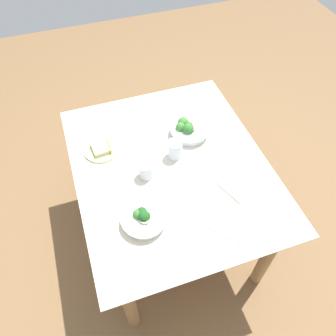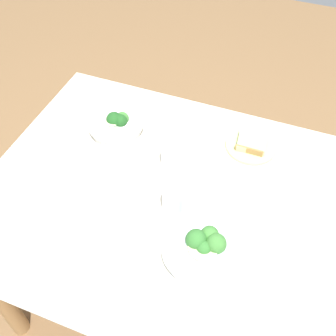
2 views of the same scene
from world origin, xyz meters
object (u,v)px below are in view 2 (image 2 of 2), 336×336
Objects in this scene: table_knife_right at (210,123)px; water_glass_center at (172,156)px; broccoli_bowl_far at (116,125)px; napkin_folded_upper at (61,236)px; bread_side_plate at (251,145)px; fork_by_near_bowl at (203,146)px; water_glass_side at (175,201)px; broccoli_bowl_near at (201,249)px; table_knife_left at (25,178)px; fork_by_far_bowl at (191,313)px.

water_glass_center is at bearing -91.35° from table_knife_right.
broccoli_bowl_far is 1.16× the size of napkin_folded_upper.
napkin_folded_upper is (-0.46, -0.60, -0.01)m from bread_side_plate.
fork_by_near_bowl is 0.50× the size of table_knife_right.
water_glass_side is 0.56× the size of napkin_folded_upper.
fork_by_near_bowl is 0.58× the size of napkin_folded_upper.
water_glass_side reaches higher than broccoli_bowl_near.
broccoli_bowl_far is 0.37m from table_knife_right.
water_glass_center reaches higher than napkin_folded_upper.
broccoli_bowl_far is 0.96× the size of broccoli_bowl_near.
water_glass_side reaches higher than water_glass_center.
bread_side_plate reaches higher than fork_by_near_bowl.
broccoli_bowl_near is 0.60m from table_knife_right.
bread_side_plate is at bearing 66.26° from water_glass_side.
fork_by_near_bowl is at bearing 58.39° from water_glass_center.
water_glass_side is at bearing -19.00° from fork_by_near_bowl.
bread_side_plate reaches higher than table_knife_left.
water_glass_side reaches higher than fork_by_near_bowl.
table_knife_right is 0.73m from napkin_folded_upper.
bread_side_plate is 0.20m from table_knife_right.
napkin_folded_upper is (-0.30, -0.22, -0.05)m from water_glass_side.
broccoli_bowl_far is 0.35m from fork_by_near_bowl.
fork_by_near_bowl is (0.34, 0.04, -0.03)m from broccoli_bowl_far.
table_knife_right is at bearing 104.77° from broccoli_bowl_near.
napkin_folded_upper is at bearing -48.08° from fork_by_near_bowl.
table_knife_left is (-0.46, -0.25, -0.04)m from water_glass_center.
fork_by_far_bowl is (0.03, -0.18, -0.03)m from broccoli_bowl_near.
broccoli_bowl_far is 1.13× the size of bread_side_plate.
fork_by_far_bowl is 0.75m from table_knife_left.
bread_side_plate is 1.79× the size of fork_by_near_bowl.
table_knife_right is at bearing 76.75° from water_glass_center.
table_knife_right is (-0.02, 0.45, -0.05)m from water_glass_side.
broccoli_bowl_near reaches higher than bread_side_plate.
broccoli_bowl_near is 1.21× the size of napkin_folded_upper.
table_knife_left is 0.73m from table_knife_right.
water_glass_side is at bearing -38.89° from broccoli_bowl_far.
table_knife_right is at bearing 67.56° from napkin_folded_upper.
bread_side_plate is 2.17× the size of water_glass_center.
fork_by_near_bowl is (-0.17, 0.63, 0.00)m from fork_by_far_bowl.
fork_by_far_bowl is 0.48× the size of napkin_folded_upper.
water_glass_center is 0.99× the size of fork_by_far_bowl.
water_glass_center is 0.56m from fork_by_far_bowl.
broccoli_bowl_near is 2.10× the size of fork_by_near_bowl.
water_glass_center is (0.26, -0.09, 0.01)m from broccoli_bowl_far.
water_glass_side is 0.96× the size of fork_by_near_bowl.
water_glass_side is (-0.13, 0.13, 0.02)m from broccoli_bowl_near.
bread_side_plate is at bearing -5.43° from table_knife_left.
fork_by_near_bowl is (0.08, 0.13, -0.04)m from water_glass_center.
water_glass_side is at bearing -75.60° from table_knife_right.
table_knife_left is (-0.71, -0.44, -0.01)m from bread_side_plate.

